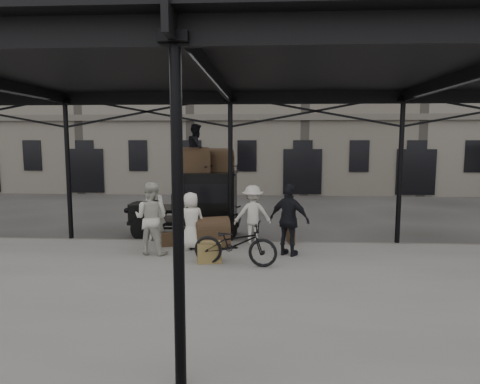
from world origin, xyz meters
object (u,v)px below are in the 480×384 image
at_px(steamer_trunk_platform, 212,234).
at_px(taxi, 199,201).
at_px(steamer_trunk_roof_near, 195,162).
at_px(porter_left, 155,212).
at_px(porter_official, 289,220).
at_px(bicycle, 235,243).

bearing_deg(steamer_trunk_platform, taxi, 88.91).
distance_m(taxi, steamer_trunk_roof_near, 1.34).
xyz_separation_m(porter_left, steamer_trunk_roof_near, (1.05, 1.02, 1.47)).
distance_m(porter_official, steamer_trunk_roof_near, 4.03).
xyz_separation_m(taxi, porter_official, (2.83, -2.66, -0.10)).
bearing_deg(bicycle, porter_left, 56.25).
bearing_deg(porter_official, taxi, -15.12).
relative_size(steamer_trunk_roof_near, steamer_trunk_platform, 0.93).
bearing_deg(steamer_trunk_roof_near, bicycle, -86.48).
height_order(porter_official, steamer_trunk_roof_near, steamer_trunk_roof_near).
relative_size(porter_official, steamer_trunk_platform, 1.95).
bearing_deg(steamer_trunk_roof_near, porter_official, -60.57).
distance_m(steamer_trunk_roof_near, steamer_trunk_platform, 2.64).
xyz_separation_m(porter_left, bicycle, (2.59, -2.37, -0.35)).
height_order(bicycle, steamer_trunk_roof_near, steamer_trunk_roof_near).
xyz_separation_m(bicycle, steamer_trunk_platform, (-0.81, 1.83, -0.19)).
bearing_deg(porter_official, bicycle, 63.74).
bearing_deg(steamer_trunk_roof_near, taxi, 51.01).
bearing_deg(steamer_trunk_platform, bicycle, -86.88).
relative_size(porter_left, steamer_trunk_roof_near, 1.97).
relative_size(porter_official, steamer_trunk_roof_near, 2.10).
xyz_separation_m(taxi, bicycle, (1.46, -3.64, -0.51)).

